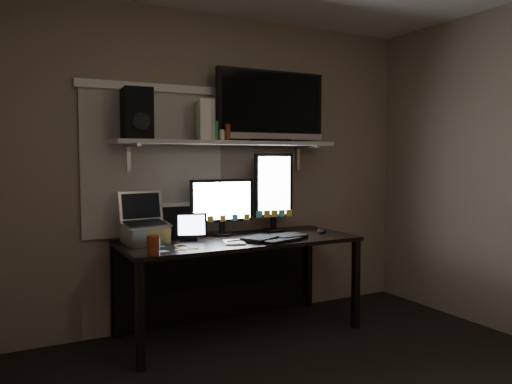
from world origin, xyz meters
TOP-DOWN VIEW (x-y plane):
  - back_wall at (0.00, 1.80)m, footprint 3.60×0.00m
  - window_blinds at (-0.55, 1.79)m, footprint 1.10×0.02m
  - desk at (0.00, 1.55)m, footprint 1.80×0.75m
  - wall_shelf at (0.00, 1.62)m, footprint 1.80×0.35m
  - monitor_landscape at (-0.05, 1.63)m, footprint 0.52×0.08m
  - monitor_portrait at (0.42, 1.64)m, footprint 0.34×0.11m
  - keyboard at (0.21, 1.26)m, footprint 0.54×0.33m
  - mouse at (0.71, 1.35)m, footprint 0.08×0.11m
  - notepad at (-0.12, 1.26)m, footprint 0.20×0.23m
  - tablet at (-0.36, 1.52)m, footprint 0.25×0.17m
  - file_sorter at (-0.42, 1.67)m, footprint 0.22×0.11m
  - laptop at (-0.70, 1.52)m, footprint 0.35×0.30m
  - cup at (-0.76, 1.13)m, footprint 0.10×0.10m
  - sticky_notes at (-0.55, 1.29)m, footprint 0.30×0.23m
  - tv at (0.39, 1.63)m, footprint 0.96×0.18m
  - game_console at (-0.21, 1.61)m, footprint 0.14×0.27m
  - speaker at (-0.73, 1.60)m, footprint 0.21×0.26m
  - bottles at (-0.14, 1.54)m, footprint 0.25×0.10m

SIDE VIEW (x-z plane):
  - desk at x=0.00m, z-range 0.19..0.92m
  - sticky_notes at x=-0.55m, z-range 0.73..0.73m
  - notepad at x=-0.12m, z-range 0.73..0.74m
  - keyboard at x=0.21m, z-range 0.73..0.76m
  - mouse at x=0.71m, z-range 0.73..0.77m
  - cup at x=-0.76m, z-range 0.73..0.85m
  - tablet at x=-0.36m, z-range 0.73..0.94m
  - file_sorter at x=-0.42m, z-range 0.73..1.00m
  - laptop at x=-0.70m, z-range 0.73..1.10m
  - monitor_landscape at x=-0.05m, z-range 0.73..1.19m
  - monitor_portrait at x=0.42m, z-range 0.73..1.40m
  - back_wall at x=0.00m, z-range -0.55..3.05m
  - window_blinds at x=-0.55m, z-range 0.75..1.85m
  - wall_shelf at x=0.00m, z-range 1.45..1.48m
  - bottles at x=-0.14m, z-range 1.48..1.63m
  - game_console at x=-0.21m, z-range 1.48..1.79m
  - speaker at x=-0.73m, z-range 1.48..1.84m
  - tv at x=0.39m, z-range 1.48..2.06m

